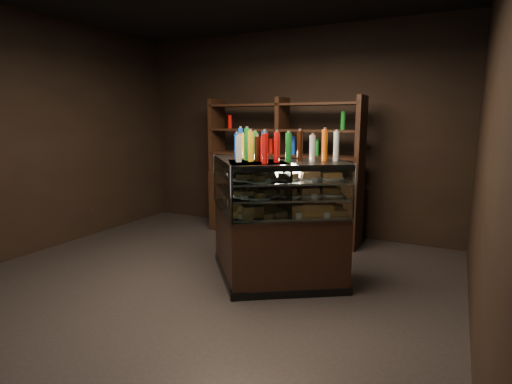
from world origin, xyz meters
The scene contains 7 objects.
ground centered at (0.00, 0.00, 0.00)m, with size 5.00×5.00×0.00m, color black.
room_shell centered at (0.00, 0.00, 1.94)m, with size 5.02×5.02×3.01m.
display_case centered at (0.59, 0.46, 0.44)m, with size 1.75×1.29×1.30m.
food_display centered at (0.59, 0.45, 0.98)m, with size 1.43×0.95×0.41m.
bottles_top centered at (0.59, 0.46, 1.43)m, with size 1.26×0.80×0.30m.
potted_conifer centered at (0.82, 0.45, 0.41)m, with size 0.34×0.34×0.72m.
back_shelving centered at (0.06, 2.05, 0.61)m, with size 2.30×0.49×2.00m.
Camera 1 is at (2.30, -3.18, 1.70)m, focal length 28.00 mm.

